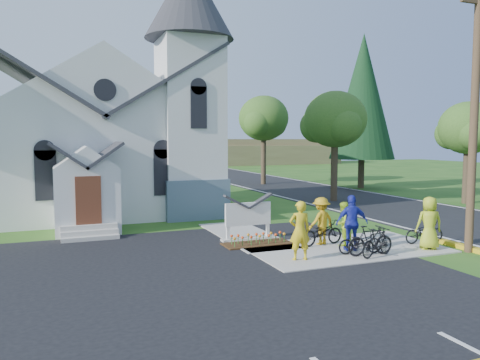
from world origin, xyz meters
name	(u,v)px	position (x,y,z in m)	size (l,w,h in m)	color
ground	(316,256)	(0.00, 0.00, 0.00)	(120.00, 120.00, 0.00)	#255217
parking_lot	(113,300)	(-7.00, -2.00, 0.01)	(20.00, 16.00, 0.02)	black
road	(328,195)	(10.00, 15.00, 0.01)	(8.00, 90.00, 0.02)	black
sidewalk	(345,248)	(1.50, 0.50, 0.03)	(7.00, 4.00, 0.05)	#ABA79A
church	(108,116)	(-5.48, 12.48, 5.25)	(12.35, 12.00, 13.00)	silver
church_sign	(248,214)	(-1.20, 3.20, 1.03)	(2.20, 0.40, 1.70)	#ABA79A
flower_bed	(257,244)	(-1.20, 2.30, 0.04)	(2.60, 1.10, 0.07)	#39220F
utility_pole	(476,98)	(5.36, -1.50, 5.40)	(3.45, 0.28, 10.00)	#493224
tree_road_near	(335,120)	(8.50, 12.00, 5.21)	(4.00, 4.00, 7.05)	#3D2E21
tree_road_mid	(264,119)	(9.00, 24.00, 5.78)	(4.40, 4.40, 7.80)	#3D2E21
tree_road_far	(468,129)	(15.50, 8.00, 4.63)	(3.60, 3.60, 6.30)	#3D2E21
conifer	(363,97)	(15.00, 18.00, 7.39)	(5.20, 5.20, 12.40)	#3D2E21
distant_hills	(138,151)	(3.36, 56.33, 2.17)	(61.00, 10.00, 5.60)	olive
cyclist_0	(300,230)	(-0.88, -0.39, 1.02)	(0.71, 0.47, 1.95)	gold
bike_0	(322,232)	(0.92, 1.17, 0.53)	(0.63, 1.82, 0.96)	black
cyclist_1	(343,224)	(1.64, 0.85, 0.86)	(0.79, 0.62, 1.63)	#B1DF29
bike_1	(370,240)	(1.62, -0.79, 0.57)	(0.49, 1.73, 1.04)	black
cyclist_2	(352,223)	(1.46, 0.06, 1.04)	(1.16, 0.48, 1.98)	#212BA8
bike_2	(360,242)	(1.44, -0.47, 0.47)	(0.55, 1.59, 0.83)	black
cyclist_3	(321,221)	(0.98, 1.31, 0.94)	(1.15, 0.66, 1.77)	#C49315
bike_3	(377,242)	(1.74, -1.01, 0.54)	(0.46, 1.63, 0.98)	black
cyclist_4	(429,223)	(4.15, -0.79, 1.00)	(0.93, 0.60, 1.90)	#ABBD23
bike_4	(424,232)	(4.70, 0.01, 0.48)	(0.57, 1.64, 0.86)	black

